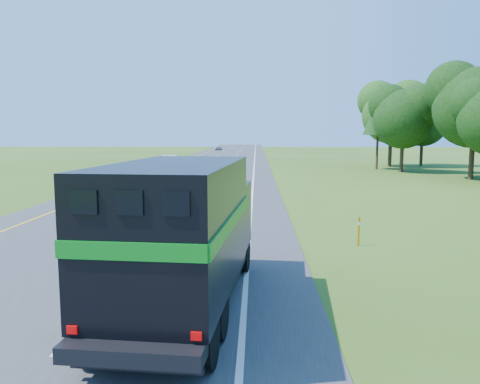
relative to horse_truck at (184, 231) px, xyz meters
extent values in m
cube|color=#38383A|center=(-4.03, 37.88, -1.99)|extent=(15.00, 260.00, 0.04)
cube|color=yellow|center=(-9.53, 37.88, -1.96)|extent=(0.15, 260.00, 0.01)
cube|color=white|center=(1.47, 37.88, -1.96)|extent=(0.15, 260.00, 0.01)
cylinder|color=black|center=(-0.81, 3.44, -1.40)|extent=(0.45, 1.16, 1.14)
cylinder|color=black|center=(1.35, 3.26, -1.40)|extent=(0.45, 1.16, 1.14)
cylinder|color=black|center=(-1.21, -1.50, -1.40)|extent=(0.45, 1.16, 1.14)
cylinder|color=black|center=(0.95, -1.68, -1.40)|extent=(0.45, 1.16, 1.14)
cylinder|color=black|center=(-1.31, -2.74, -1.40)|extent=(0.45, 1.16, 1.14)
cylinder|color=black|center=(0.85, -2.91, -1.40)|extent=(0.45, 1.16, 1.14)
cube|color=black|center=(0.00, 0.06, -1.27)|extent=(3.14, 8.43, 0.29)
cube|color=black|center=(0.26, 3.25, -0.15)|extent=(2.67, 2.06, 1.96)
cube|color=black|center=(0.34, 4.19, 0.37)|extent=(2.27, 0.25, 0.62)
cube|color=black|center=(-0.05, -0.67, 0.29)|extent=(3.06, 6.18, 2.84)
cube|color=#067A15|center=(-0.30, -3.67, 0.43)|extent=(2.58, 0.25, 0.31)
cube|color=#067A15|center=(-1.36, -0.56, 0.43)|extent=(0.53, 5.97, 0.31)
cube|color=#067A15|center=(1.25, -0.77, 0.43)|extent=(0.53, 5.97, 0.31)
cube|color=black|center=(-1.07, -3.61, 1.25)|extent=(0.47, 0.08, 0.41)
cube|color=black|center=(-0.30, -3.67, 1.25)|extent=(0.47, 0.08, 0.41)
cube|color=black|center=(0.47, -3.73, 1.25)|extent=(0.47, 0.08, 0.41)
cube|color=black|center=(-0.29, -3.55, -1.66)|extent=(2.38, 0.32, 0.10)
cube|color=#B20505|center=(-1.38, -3.58, -0.97)|extent=(0.19, 0.06, 0.14)
cube|color=#B20505|center=(0.78, -3.76, -0.97)|extent=(0.19, 0.06, 0.14)
imported|color=white|center=(-8.11, 41.49, -1.03)|extent=(3.20, 6.78, 1.87)
imported|color=#B2B2B9|center=(-7.99, 109.00, -1.21)|extent=(2.12, 4.54, 1.51)
cube|color=orange|center=(5.76, 6.88, -1.43)|extent=(0.08, 0.04, 1.15)
cube|color=white|center=(5.76, 6.88, -1.12)|extent=(0.09, 0.05, 0.13)
camera|label=1|loc=(1.77, -11.12, 2.37)|focal=35.00mm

